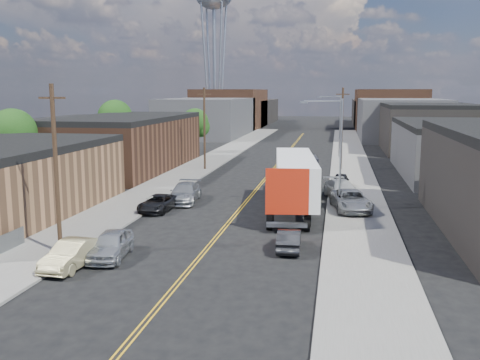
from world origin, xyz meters
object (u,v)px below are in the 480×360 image
at_px(car_left_b, 72,254).
at_px(car_left_c, 158,203).
at_px(water_tower, 214,1).
at_px(car_right_oncoming, 289,239).
at_px(car_right_lot_a, 351,200).
at_px(car_left_a, 111,245).
at_px(car_left_d, 185,193).
at_px(car_right_lot_c, 341,180).
at_px(semi_truck, 297,177).
at_px(car_right_lot_b, 341,190).

relative_size(car_left_b, car_left_c, 0.97).
relative_size(water_tower, car_left_c, 7.82).
distance_m(car_right_oncoming, car_right_lot_a, 11.89).
xyz_separation_m(car_left_a, car_left_c, (-1.34, 12.22, -0.14)).
distance_m(car_left_d, car_right_oncoming, 16.20).
height_order(water_tower, car_right_oncoming, water_tower).
xyz_separation_m(water_tower, car_right_lot_c, (30.20, -74.77, -29.84)).
bearing_deg(car_left_a, water_tower, 92.69).
bearing_deg(car_right_lot_a, car_right_lot_c, 84.33).
bearing_deg(car_right_lot_a, car_left_c, 179.51).
xyz_separation_m(semi_truck, car_right_lot_b, (3.70, 3.70, -1.60)).
xyz_separation_m(semi_truck, car_left_a, (-9.52, -15.63, -1.75)).
distance_m(car_right_lot_a, car_right_lot_c, 10.59).
bearing_deg(car_right_lot_c, car_left_d, -145.61).
bearing_deg(car_right_lot_a, car_left_b, -142.19).
bearing_deg(car_right_oncoming, water_tower, -77.06).
xyz_separation_m(water_tower, car_left_b, (15.60, -102.00, -29.90)).
bearing_deg(water_tower, car_right_oncoming, -74.38).
xyz_separation_m(semi_truck, car_left_c, (-10.86, -3.42, -1.90)).
bearing_deg(car_right_oncoming, car_right_lot_a, -111.96).
distance_m(car_right_lot_b, car_right_lot_c, 5.89).
relative_size(water_tower, car_right_lot_c, 9.58).
bearing_deg(car_left_a, semi_truck, 51.71).
xyz_separation_m(water_tower, car_left_c, (15.64, -87.78, -29.99)).
height_order(car_left_d, car_right_oncoming, car_left_d).
bearing_deg(car_left_b, car_right_lot_a, 50.57).
height_order(water_tower, car_left_b, water_tower).
bearing_deg(car_left_b, car_right_lot_b, 58.79).
height_order(semi_truck, car_right_lot_b, semi_truck).
xyz_separation_m(water_tower, semi_truck, (26.50, -84.37, -28.10)).
height_order(semi_truck, car_right_oncoming, semi_truck).
bearing_deg(car_left_c, car_left_a, -79.84).
distance_m(car_left_b, car_right_oncoming, 12.63).
bearing_deg(car_right_oncoming, car_left_b, 22.85).
height_order(semi_truck, car_left_a, semi_truck).
relative_size(car_left_a, car_left_c, 0.99).
relative_size(car_left_d, car_right_oncoming, 1.43).
xyz_separation_m(car_left_d, car_right_oncoming, (10.23, -12.55, -0.17)).
bearing_deg(water_tower, car_left_d, -78.71).
distance_m(semi_truck, car_left_d, 9.89).
relative_size(water_tower, car_right_lot_a, 6.34).
relative_size(semi_truck, car_right_lot_c, 4.51).
bearing_deg(car_left_a, car_left_d, 83.82).
xyz_separation_m(car_left_a, car_left_b, (-1.38, -2.00, -0.05)).
bearing_deg(car_right_lot_a, car_right_oncoming, -118.86).
distance_m(car_left_b, car_right_lot_b, 25.85).
bearing_deg(car_left_c, car_left_d, 77.41).
bearing_deg(car_right_lot_c, water_tower, 111.90).
distance_m(car_left_b, car_right_lot_c, 30.89).
height_order(water_tower, semi_truck, water_tower).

